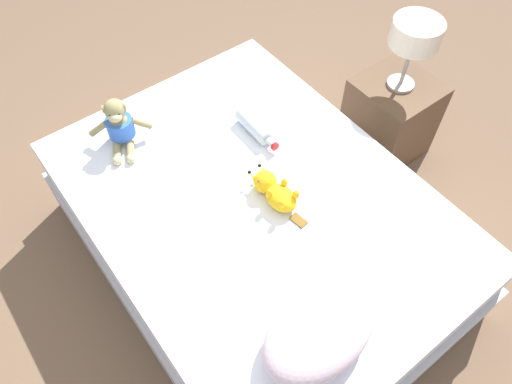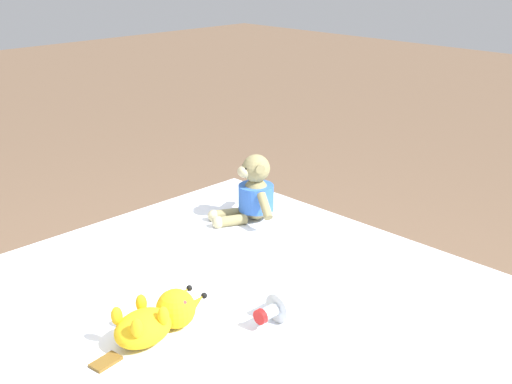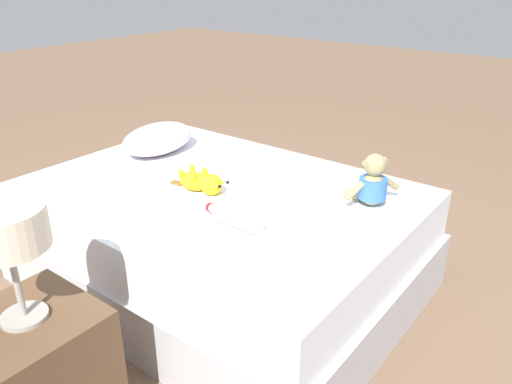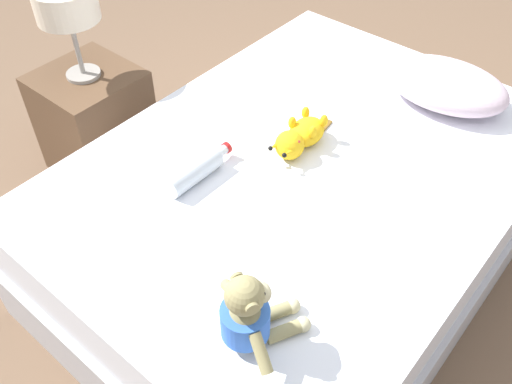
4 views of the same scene
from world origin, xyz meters
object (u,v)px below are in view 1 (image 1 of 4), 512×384
Objects in this scene: plush_monkey at (119,126)px; glass_bottle at (255,127)px; pillow at (320,330)px; bed at (256,231)px; plush_yellow_creature at (274,191)px; nightstand at (390,118)px; bedside_lamp at (415,36)px.

plush_monkey is 0.61m from glass_bottle.
pillow is 1.83× the size of plush_monkey.
plush_yellow_creature is at bearing 149.14° from bed.
plush_yellow_creature reaches higher than bed.
bed is at bearing 114.22° from plush_monkey.
bed is 1.05m from nightstand.
nightstand is (-1.33, 0.49, -0.36)m from plush_monkey.
plush_monkey reaches higher than plush_yellow_creature.
plush_yellow_creature is at bearing 10.31° from nightstand.
bedside_lamp is at bearing 168.31° from glass_bottle.
glass_bottle is (-0.16, -0.35, -0.01)m from plush_yellow_creature.
glass_bottle is 0.89m from nightstand.
pillow is 0.62m from plush_yellow_creature.
nightstand is (-0.81, 0.17, -0.31)m from glass_bottle.
bed is 1.18m from bedside_lamp.
bedside_lamp is (-0.98, -0.18, 0.22)m from plush_yellow_creature.
glass_bottle is at bearing -126.58° from bed.
glass_bottle is at bearing -114.49° from pillow.
pillow is 1.24m from plush_monkey.
pillow is (0.19, 0.60, 0.33)m from bed.
plush_yellow_creature is at bearing 64.91° from glass_bottle.
nightstand is (-0.98, -0.18, -0.32)m from plush_yellow_creature.
pillow is at bearing 65.89° from plush_yellow_creature.
glass_bottle is 0.86m from bedside_lamp.
glass_bottle reaches higher than nightstand.
bed is at bearing 53.42° from glass_bottle.
bed is 6.70× the size of plush_monkey.
pillow reaches higher than glass_bottle.
nightstand is at bearing 168.31° from glass_bottle.
pillow is 1.32× the size of bedside_lamp.
plush_monkey is (0.10, -1.24, 0.02)m from pillow.
bedside_lamp is at bearing -148.83° from pillow.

